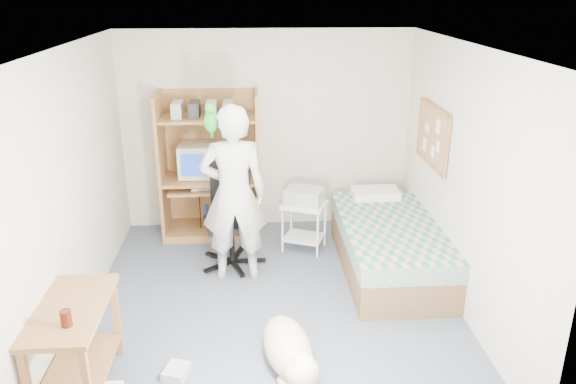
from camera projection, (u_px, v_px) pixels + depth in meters
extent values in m
plane|color=#4D5969|center=(274.00, 302.00, 5.63)|extent=(4.00, 4.00, 0.00)
cube|color=beige|center=(266.00, 131.00, 7.06)|extent=(3.60, 0.02, 2.50)
cube|color=beige|center=(463.00, 181.00, 5.30)|extent=(0.02, 4.00, 2.50)
cube|color=beige|center=(74.00, 189.00, 5.08)|extent=(0.02, 4.00, 2.50)
cube|color=white|center=(271.00, 46.00, 4.75)|extent=(3.60, 4.00, 0.02)
cube|color=brown|center=(162.00, 167.00, 6.82)|extent=(0.04, 0.60, 1.80)
cube|color=brown|center=(258.00, 165.00, 6.89)|extent=(0.04, 0.60, 1.80)
cube|color=brown|center=(212.00, 159.00, 7.13)|extent=(1.20, 0.02, 1.80)
cube|color=brown|center=(211.00, 178.00, 6.92)|extent=(1.12, 0.60, 0.04)
cube|color=brown|center=(211.00, 188.00, 6.88)|extent=(1.00, 0.50, 0.03)
cube|color=brown|center=(208.00, 118.00, 6.65)|extent=(1.12, 0.55, 0.03)
cube|color=brown|center=(213.00, 229.00, 7.16)|extent=(1.12, 0.60, 0.10)
cube|color=brown|center=(389.00, 255.00, 6.20)|extent=(1.00, 2.00, 0.36)
cube|color=teal|center=(390.00, 232.00, 6.10)|extent=(1.02, 2.02, 0.20)
cube|color=white|center=(375.00, 194.00, 6.80)|extent=(0.55, 0.35, 0.12)
cube|color=olive|center=(70.00, 310.00, 4.16)|extent=(0.50, 1.00, 0.04)
cube|color=olive|center=(68.00, 320.00, 4.70)|extent=(0.05, 0.05, 0.70)
cube|color=olive|center=(117.00, 319.00, 4.72)|extent=(0.05, 0.05, 0.70)
cube|color=olive|center=(80.00, 369.00, 4.34)|extent=(0.46, 0.92, 0.03)
cube|color=#996944|center=(433.00, 136.00, 6.07)|extent=(0.03, 0.90, 0.60)
cube|color=olive|center=(435.00, 107.00, 5.96)|extent=(0.04, 0.94, 0.04)
cube|color=olive|center=(430.00, 163.00, 6.18)|extent=(0.04, 0.94, 0.04)
cylinder|color=black|center=(233.00, 261.00, 6.36)|extent=(0.64, 0.64, 0.06)
cylinder|color=black|center=(232.00, 245.00, 6.29)|extent=(0.06, 0.06, 0.43)
cube|color=black|center=(231.00, 224.00, 6.20)|extent=(0.50, 0.50, 0.09)
cube|color=black|center=(230.00, 186.00, 6.30)|extent=(0.45, 0.07, 0.59)
cube|color=black|center=(206.00, 211.00, 6.12)|extent=(0.05, 0.32, 0.04)
cube|color=black|center=(255.00, 210.00, 6.16)|extent=(0.05, 0.32, 0.04)
imported|color=silver|center=(234.00, 194.00, 5.81)|extent=(0.70, 0.46, 1.90)
ellipsoid|color=#16971B|center=(211.00, 121.00, 5.55)|extent=(0.14, 0.14, 0.22)
sphere|color=#16971B|center=(210.00, 108.00, 5.46)|extent=(0.10, 0.10, 0.10)
cone|color=#DE5E13|center=(210.00, 110.00, 5.42)|extent=(0.04, 0.04, 0.04)
cylinder|color=#16971B|center=(212.00, 133.00, 5.64)|extent=(0.03, 0.15, 0.13)
ellipsoid|color=beige|center=(288.00, 347.00, 4.63)|extent=(0.52, 0.85, 0.36)
sphere|color=beige|center=(302.00, 372.00, 4.20)|extent=(0.27, 0.27, 0.27)
cone|color=beige|center=(294.00, 362.00, 4.12)|extent=(0.08, 0.08, 0.10)
cone|color=beige|center=(312.00, 359.00, 4.15)|extent=(0.08, 0.08, 0.10)
cylinder|color=beige|center=(276.00, 326.00, 5.04)|extent=(0.11, 0.26, 0.13)
cube|color=white|center=(304.00, 205.00, 6.56)|extent=(0.60, 0.54, 0.04)
cube|color=white|center=(304.00, 237.00, 6.71)|extent=(0.55, 0.49, 0.03)
cylinder|color=white|center=(287.00, 233.00, 6.50)|extent=(0.03, 0.03, 0.56)
cylinder|color=white|center=(324.00, 232.00, 6.52)|extent=(0.03, 0.03, 0.56)
cylinder|color=white|center=(285.00, 222.00, 6.81)|extent=(0.03, 0.03, 0.56)
cylinder|color=white|center=(320.00, 221.00, 6.83)|extent=(0.03, 0.03, 0.56)
cube|color=#A7A7A2|center=(304.00, 196.00, 6.53)|extent=(0.51, 0.45, 0.18)
cube|color=beige|center=(197.00, 159.00, 6.87)|extent=(0.44, 0.46, 0.40)
cube|color=navy|center=(195.00, 165.00, 6.66)|extent=(0.34, 0.03, 0.27)
cube|color=beige|center=(210.00, 187.00, 6.83)|extent=(0.47, 0.22, 0.03)
cylinder|color=gold|center=(239.00, 173.00, 6.86)|extent=(0.08, 0.08, 0.12)
cylinder|color=#3D1309|center=(66.00, 318.00, 3.91)|extent=(0.08, 0.08, 0.12)
cube|color=#BABBB5|center=(177.00, 372.00, 4.55)|extent=(0.24, 0.26, 0.08)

